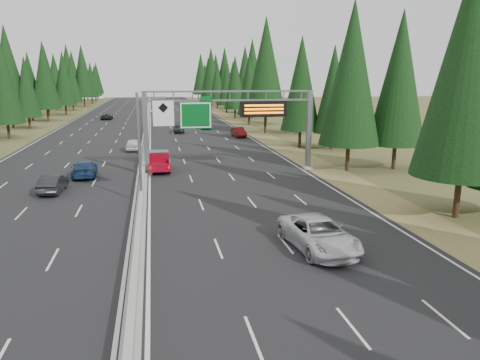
{
  "coord_description": "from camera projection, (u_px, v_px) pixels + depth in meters",
  "views": [
    {
      "loc": [
        1.04,
        -9.17,
        9.14
      ],
      "look_at": [
        6.47,
        20.0,
        2.57
      ],
      "focal_mm": 35.0,
      "sensor_mm": 36.0,
      "label": 1
    }
  ],
  "objects": [
    {
      "name": "car_ahead_far",
      "position": [
        168.0,
        103.0,
        149.18
      ],
      "size": [
        2.06,
        4.56,
        1.52
      ],
      "primitive_type": "imported",
      "rotation": [
        0.0,
        0.0,
        0.06
      ],
      "color": "black",
      "rests_on": "road"
    },
    {
      "name": "sign_gantry",
      "position": [
        237.0,
        118.0,
        44.53
      ],
      "size": [
        16.75,
        0.98,
        7.8
      ],
      "color": "slate",
      "rests_on": "road"
    },
    {
      "name": "car_ahead_dkred",
      "position": [
        239.0,
        132.0,
        71.88
      ],
      "size": [
        1.87,
        4.49,
        1.45
      ],
      "primitive_type": "imported",
      "rotation": [
        0.0,
        0.0,
        0.08
      ],
      "color": "#580C0E",
      "rests_on": "road"
    },
    {
      "name": "shoulder_left",
      "position": [
        47.0,
        128.0,
        84.19
      ],
      "size": [
        3.6,
        260.0,
        0.06
      ],
      "primitive_type": "cube",
      "color": "#484D24",
      "rests_on": "ground"
    },
    {
      "name": "car_onc_blue",
      "position": [
        85.0,
        169.0,
        43.24
      ],
      "size": [
        2.41,
        5.32,
        1.51
      ],
      "primitive_type": "imported",
      "rotation": [
        0.0,
        0.0,
        3.2
      ],
      "color": "navy",
      "rests_on": "road"
    },
    {
      "name": "tree_row_right",
      "position": [
        271.0,
        75.0,
        82.53
      ],
      "size": [
        12.0,
        240.72,
        18.97
      ],
      "color": "black",
      "rests_on": "ground"
    },
    {
      "name": "shoulder_right",
      "position": [
        241.0,
        125.0,
        90.56
      ],
      "size": [
        3.6,
        260.0,
        0.06
      ],
      "primitive_type": "cube",
      "color": "olive",
      "rests_on": "ground"
    },
    {
      "name": "car_ahead_white",
      "position": [
        157.0,
        110.0,
        117.33
      ],
      "size": [
        3.18,
        5.89,
        1.57
      ],
      "primitive_type": "imported",
      "rotation": [
        0.0,
        0.0,
        -0.1
      ],
      "color": "white",
      "rests_on": "road"
    },
    {
      "name": "car_onc_far",
      "position": [
        107.0,
        116.0,
        101.14
      ],
      "size": [
        2.41,
        4.87,
        1.33
      ],
      "primitive_type": "imported",
      "rotation": [
        0.0,
        0.0,
        3.1
      ],
      "color": "black",
      "rests_on": "road"
    },
    {
      "name": "tree_row_left",
      "position": [
        8.0,
        75.0,
        77.56
      ],
      "size": [
        11.96,
        241.72,
        18.87
      ],
      "color": "black",
      "rests_on": "ground"
    },
    {
      "name": "hov_sign_pole",
      "position": [
        147.0,
        139.0,
        33.64
      ],
      "size": [
        2.8,
        0.5,
        8.0
      ],
      "color": "slate",
      "rests_on": "road"
    },
    {
      "name": "red_pickup",
      "position": [
        159.0,
        160.0,
        46.29
      ],
      "size": [
        2.0,
        5.6,
        1.83
      ],
      "color": "black",
      "rests_on": "road"
    },
    {
      "name": "silver_minivan",
      "position": [
        319.0,
        234.0,
        24.98
      ],
      "size": [
        3.39,
        6.29,
        1.68
      ],
      "primitive_type": "imported",
      "rotation": [
        0.0,
        0.0,
        0.1
      ],
      "color": "silver",
      "rests_on": "road"
    },
    {
      "name": "car_ahead_green",
      "position": [
        206.0,
        125.0,
        83.08
      ],
      "size": [
        2.04,
        4.42,
        1.47
      ],
      "primitive_type": "imported",
      "rotation": [
        0.0,
        0.0,
        -0.07
      ],
      "color": "#176527",
      "rests_on": "road"
    },
    {
      "name": "car_onc_near",
      "position": [
        53.0,
        184.0,
        37.33
      ],
      "size": [
        1.73,
        4.4,
        1.43
      ],
      "primitive_type": "imported",
      "rotation": [
        0.0,
        0.0,
        3.09
      ],
      "color": "black",
      "rests_on": "road"
    },
    {
      "name": "median_barrier",
      "position": [
        147.0,
        125.0,
        87.29
      ],
      "size": [
        0.7,
        260.0,
        0.85
      ],
      "color": "gray",
      "rests_on": "road"
    },
    {
      "name": "road",
      "position": [
        147.0,
        127.0,
        87.37
      ],
      "size": [
        32.0,
        260.0,
        0.08
      ],
      "primitive_type": "cube",
      "color": "black",
      "rests_on": "ground"
    },
    {
      "name": "car_ahead_dkgrey",
      "position": [
        179.0,
        129.0,
        77.24
      ],
      "size": [
        1.95,
        4.46,
        1.28
      ],
      "primitive_type": "imported",
      "rotation": [
        0.0,
        0.0,
        -0.04
      ],
      "color": "black",
      "rests_on": "road"
    },
    {
      "name": "car_onc_white",
      "position": [
        133.0,
        145.0,
        58.72
      ],
      "size": [
        1.92,
        4.38,
        1.47
      ],
      "primitive_type": "imported",
      "rotation": [
        0.0,
        0.0,
        3.1
      ],
      "color": "silver",
      "rests_on": "road"
    }
  ]
}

